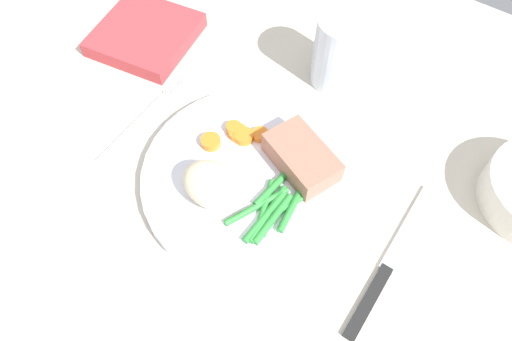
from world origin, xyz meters
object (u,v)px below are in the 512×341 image
meat_portion (302,157)px  knife (390,262)px  napkin (146,35)px  dinner_plate (256,179)px  fork (144,118)px  water_glass (342,57)px

meat_portion → knife: size_ratio=0.43×
napkin → dinner_plate: bearing=-22.4°
knife → napkin: 45.37cm
fork → knife: 34.95cm
meat_portion → knife: bearing=-17.5°
dinner_plate → meat_portion: (3.56, 4.15, 2.32)cm
dinner_plate → knife: (17.67, -0.29, -0.60)cm
water_glass → napkin: bearing=-161.5°
meat_portion → knife: 15.08cm
meat_portion → fork: bearing=-168.0°
dinner_plate → knife: size_ratio=1.29×
fork → water_glass: 26.78cm
water_glass → napkin: (-26.45, -8.82, -3.17)cm
dinner_plate → fork: (-17.27, -0.26, -0.60)cm
dinner_plate → knife: bearing=-0.9°
knife → napkin: (-43.97, 11.13, 0.90)cm
meat_portion → knife: (14.11, -4.44, -2.92)cm
dinner_plate → napkin: bearing=157.6°
dinner_plate → napkin: 28.45cm
fork → napkin: napkin is taller
meat_portion → napkin: 30.67cm
dinner_plate → meat_portion: size_ratio=2.99×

